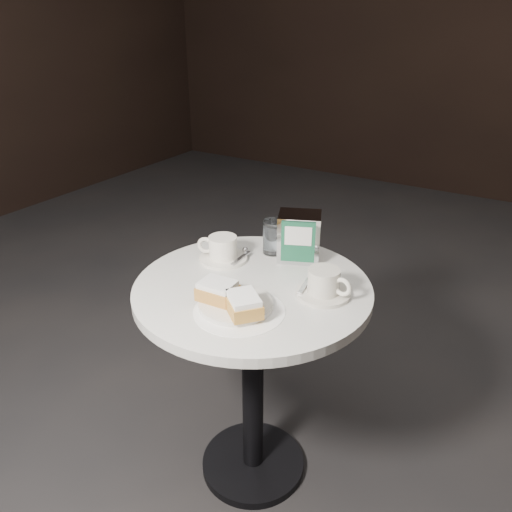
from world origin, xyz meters
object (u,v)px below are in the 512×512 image
object	(u,v)px
coffee_cup_right	(324,284)
water_glass_right	(303,239)
cafe_table	(253,340)
napkin_dispenser	(299,237)
beignet_plate	(233,301)
water_glass_left	(273,237)
coffee_cup_left	(223,250)

from	to	relation	value
coffee_cup_right	water_glass_right	world-z (taller)	water_glass_right
cafe_table	napkin_dispenser	size ratio (longest dim) A/B	4.58
cafe_table	beignet_plate	xyz separation A→B (m)	(0.02, -0.14, 0.22)
water_glass_right	coffee_cup_right	bearing A→B (deg)	-50.19
water_glass_right	water_glass_left	bearing A→B (deg)	-161.40
napkin_dispenser	cafe_table	bearing A→B (deg)	-122.46
coffee_cup_right	coffee_cup_left	bearing A→B (deg)	-179.90
water_glass_left	beignet_plate	bearing A→B (deg)	-77.41
coffee_cup_left	water_glass_left	size ratio (longest dim) A/B	1.73
beignet_plate	napkin_dispenser	distance (m)	0.37
water_glass_left	napkin_dispenser	xyz separation A→B (m)	(0.09, 0.00, 0.02)
water_glass_right	napkin_dispenser	world-z (taller)	napkin_dispenser
cafe_table	water_glass_right	bearing A→B (deg)	81.98
beignet_plate	water_glass_left	world-z (taller)	water_glass_left
coffee_cup_left	coffee_cup_right	size ratio (longest dim) A/B	1.14
cafe_table	water_glass_left	size ratio (longest dim) A/B	6.62
beignet_plate	napkin_dispenser	world-z (taller)	napkin_dispenser
coffee_cup_right	napkin_dispenser	bearing A→B (deg)	140.02
cafe_table	coffee_cup_right	size ratio (longest dim) A/B	4.37
coffee_cup_right	water_glass_right	bearing A→B (deg)	135.53
cafe_table	water_glass_right	xyz separation A→B (m)	(0.04, 0.25, 0.26)
cafe_table	water_glass_left	distance (m)	0.34
beignet_plate	coffee_cup_left	bearing A→B (deg)	129.95
coffee_cup_left	water_glass_left	distance (m)	0.18
coffee_cup_right	water_glass_right	size ratio (longest dim) A/B	1.42
cafe_table	beignet_plate	bearing A→B (deg)	-79.93
water_glass_left	coffee_cup_left	bearing A→B (deg)	-129.83
cafe_table	beignet_plate	world-z (taller)	beignet_plate
beignet_plate	coffee_cup_right	xyz separation A→B (m)	(0.18, 0.19, 0.01)
beignet_plate	water_glass_right	xyz separation A→B (m)	(0.01, 0.39, 0.03)
coffee_cup_right	water_glass_left	xyz separation A→B (m)	(-0.26, 0.17, 0.02)
cafe_table	napkin_dispenser	world-z (taller)	napkin_dispenser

